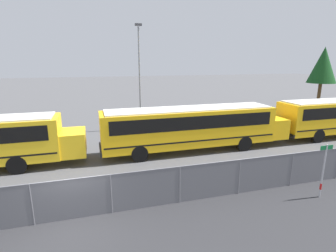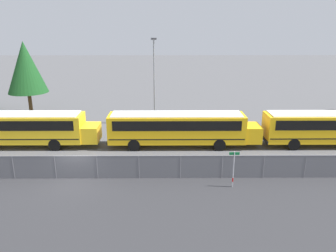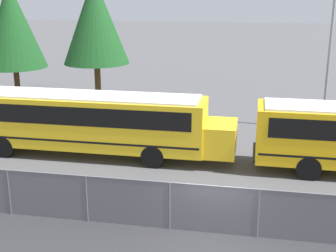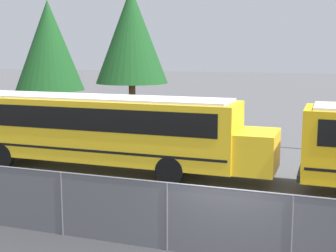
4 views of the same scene
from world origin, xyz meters
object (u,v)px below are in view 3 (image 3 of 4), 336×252
light_pole (330,43)px  tree_1 (95,20)px  school_bus_1 (88,119)px  tree_0 (12,25)px

light_pole → tree_1: light_pole is taller
school_bus_1 → tree_0: (-10.52, 12.38, 3.49)m
school_bus_1 → light_pole: bearing=29.7°
school_bus_1 → tree_0: bearing=130.4°
tree_1 → school_bus_1: bearing=-73.4°
school_bus_1 → light_pole: (12.23, 6.98, 3.24)m
school_bus_1 → tree_1: size_ratio=1.55×
light_pole → tree_0: 23.38m
light_pole → tree_1: (-15.40, 3.67, 0.82)m
light_pole → school_bus_1: bearing=-150.3°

